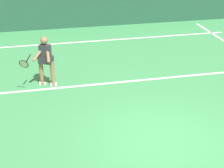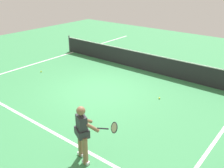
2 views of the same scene
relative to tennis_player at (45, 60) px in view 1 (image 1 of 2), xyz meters
name	(u,v)px [view 1 (image 1 of 2)]	position (x,y,z in m)	size (l,w,h in m)	color
ground_plane	(163,139)	(-2.50, 3.45, -0.85)	(25.37, 25.37, 0.00)	#38844C
court_back_wall	(95,6)	(-2.50, -6.01, 0.11)	(14.81, 0.24, 1.92)	#23513D
baseline_marking	(104,40)	(-2.50, -3.81, -0.84)	(10.81, 0.10, 0.01)	white
service_line_marking	(128,81)	(-2.50, 0.26, -0.84)	(9.81, 0.10, 0.01)	white
tennis_player	(45,60)	(0.00, 0.00, 0.00)	(1.03, 0.83, 1.55)	#8C6647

